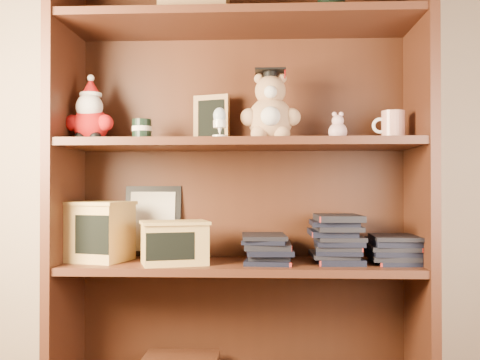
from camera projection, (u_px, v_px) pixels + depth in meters
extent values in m
cube|color=tan|center=(192.00, 64.00, 2.06)|extent=(3.00, 0.04, 2.50)
cube|color=#462214|center=(66.00, 186.00, 1.88)|extent=(0.03, 0.35, 1.60)
cube|color=#462214|center=(420.00, 186.00, 1.82)|extent=(0.03, 0.35, 1.60)
cube|color=#411F11|center=(242.00, 186.00, 2.01)|extent=(1.20, 0.02, 1.60)
cube|color=#462214|center=(240.00, 24.00, 1.85)|extent=(1.14, 0.33, 0.02)
cube|color=#9E7547|center=(195.00, 3.00, 1.86)|extent=(0.22, 0.18, 0.12)
cylinder|color=black|center=(331.00, 2.00, 1.84)|extent=(0.09, 0.09, 0.11)
cube|color=#462214|center=(240.00, 266.00, 1.84)|extent=(1.14, 0.33, 0.02)
cube|color=#462214|center=(240.00, 144.00, 1.85)|extent=(1.14, 0.33, 0.02)
sphere|color=#A50F0F|center=(91.00, 125.00, 1.87)|extent=(0.12, 0.12, 0.12)
sphere|color=#A50F0F|center=(73.00, 123.00, 1.86)|extent=(0.06, 0.06, 0.06)
sphere|color=#A50F0F|center=(105.00, 123.00, 1.85)|extent=(0.06, 0.06, 0.06)
sphere|color=black|center=(81.00, 137.00, 1.84)|extent=(0.04, 0.04, 0.04)
sphere|color=black|center=(95.00, 137.00, 1.84)|extent=(0.04, 0.04, 0.04)
sphere|color=white|center=(89.00, 107.00, 1.86)|extent=(0.09, 0.09, 0.09)
sphere|color=#D8B293|center=(91.00, 102.00, 1.87)|extent=(0.06, 0.06, 0.06)
cone|color=#A50F0F|center=(91.00, 87.00, 1.88)|extent=(0.07, 0.07, 0.06)
sphere|color=white|center=(91.00, 78.00, 1.88)|extent=(0.02, 0.02, 0.02)
cylinder|color=white|center=(91.00, 95.00, 1.87)|extent=(0.07, 0.07, 0.01)
cylinder|color=black|center=(142.00, 130.00, 1.87)|extent=(0.06, 0.06, 0.07)
cylinder|color=beige|center=(142.00, 129.00, 1.87)|extent=(0.06, 0.06, 0.02)
cube|color=#9E7547|center=(211.00, 119.00, 1.97)|extent=(0.13, 0.06, 0.17)
cube|color=black|center=(211.00, 119.00, 1.96)|extent=(0.10, 0.04, 0.13)
cube|color=#9E7547|center=(212.00, 140.00, 2.00)|extent=(0.07, 0.07, 0.01)
cylinder|color=white|center=(220.00, 137.00, 1.78)|extent=(0.05, 0.05, 0.01)
cone|color=white|center=(220.00, 130.00, 1.78)|extent=(0.02, 0.02, 0.03)
cylinder|color=white|center=(220.00, 124.00, 1.78)|extent=(0.04, 0.04, 0.02)
ellipsoid|color=silver|center=(220.00, 116.00, 1.78)|extent=(0.04, 0.04, 0.05)
sphere|color=tan|center=(270.00, 120.00, 1.84)|extent=(0.15, 0.15, 0.15)
sphere|color=white|center=(270.00, 116.00, 1.78)|extent=(0.06, 0.06, 0.06)
sphere|color=tan|center=(249.00, 117.00, 1.83)|extent=(0.06, 0.06, 0.06)
sphere|color=tan|center=(292.00, 117.00, 1.82)|extent=(0.06, 0.06, 0.06)
sphere|color=tan|center=(259.00, 134.00, 1.80)|extent=(0.05, 0.05, 0.05)
sphere|color=tan|center=(282.00, 133.00, 1.80)|extent=(0.05, 0.05, 0.05)
sphere|color=tan|center=(270.00, 91.00, 1.85)|extent=(0.10, 0.10, 0.10)
sphere|color=white|center=(270.00, 92.00, 1.80)|extent=(0.04, 0.04, 0.04)
sphere|color=tan|center=(259.00, 79.00, 1.86)|extent=(0.03, 0.03, 0.03)
sphere|color=tan|center=(282.00, 79.00, 1.85)|extent=(0.03, 0.03, 0.03)
cylinder|color=black|center=(270.00, 75.00, 1.85)|extent=(0.05, 0.05, 0.02)
cube|color=black|center=(270.00, 71.00, 1.85)|extent=(0.10, 0.10, 0.01)
cylinder|color=#A50F0F|center=(285.00, 73.00, 1.82)|extent=(0.00, 0.05, 0.03)
sphere|color=beige|center=(338.00, 132.00, 1.83)|extent=(0.06, 0.06, 0.06)
sphere|color=beige|center=(338.00, 121.00, 1.83)|extent=(0.04, 0.04, 0.04)
sphere|color=beige|center=(334.00, 114.00, 1.83)|extent=(0.02, 0.02, 0.02)
sphere|color=beige|center=(341.00, 114.00, 1.83)|extent=(0.02, 0.02, 0.02)
cylinder|color=silver|center=(393.00, 126.00, 1.82)|extent=(0.08, 0.08, 0.09)
torus|color=white|center=(380.00, 126.00, 1.83)|extent=(0.05, 0.01, 0.05)
cube|color=black|center=(153.00, 221.00, 2.00)|extent=(0.20, 0.05, 0.25)
cube|color=beige|center=(152.00, 221.00, 1.99)|extent=(0.16, 0.03, 0.21)
cube|color=tan|center=(100.00, 232.00, 1.87)|extent=(0.21, 0.21, 0.19)
cube|color=black|center=(92.00, 235.00, 1.78)|extent=(0.12, 0.04, 0.12)
cube|color=tan|center=(100.00, 203.00, 1.87)|extent=(0.22, 0.22, 0.01)
cube|color=tan|center=(174.00, 244.00, 1.79)|extent=(0.23, 0.19, 0.13)
cube|color=black|center=(170.00, 246.00, 1.72)|extent=(0.14, 0.05, 0.09)
cube|color=tan|center=(174.00, 223.00, 1.79)|extent=(0.25, 0.21, 0.01)
cube|color=black|center=(267.00, 260.00, 1.84)|extent=(0.14, 0.20, 0.02)
cube|color=black|center=(267.00, 255.00, 1.84)|extent=(0.14, 0.20, 0.02)
cube|color=black|center=(267.00, 250.00, 1.84)|extent=(0.14, 0.20, 0.02)
cube|color=black|center=(267.00, 245.00, 1.84)|extent=(0.14, 0.20, 0.02)
cube|color=black|center=(267.00, 240.00, 1.84)|extent=(0.14, 0.20, 0.02)
cube|color=black|center=(267.00, 235.00, 1.84)|extent=(0.14, 0.20, 0.02)
cube|color=black|center=(336.00, 260.00, 1.83)|extent=(0.14, 0.20, 0.02)
cube|color=black|center=(336.00, 255.00, 1.83)|extent=(0.14, 0.20, 0.02)
cube|color=black|center=(336.00, 250.00, 1.83)|extent=(0.14, 0.20, 0.02)
cube|color=black|center=(336.00, 245.00, 1.83)|extent=(0.14, 0.20, 0.02)
cube|color=black|center=(336.00, 241.00, 1.83)|extent=(0.14, 0.20, 0.02)
cube|color=black|center=(336.00, 236.00, 1.83)|extent=(0.14, 0.20, 0.02)
cube|color=black|center=(336.00, 231.00, 1.83)|extent=(0.14, 0.20, 0.02)
cube|color=black|center=(336.00, 226.00, 1.83)|extent=(0.14, 0.20, 0.02)
cube|color=black|center=(336.00, 221.00, 1.83)|extent=(0.14, 0.20, 0.02)
cube|color=black|center=(336.00, 216.00, 1.83)|extent=(0.14, 0.20, 0.02)
cube|color=black|center=(394.00, 261.00, 1.82)|extent=(0.14, 0.20, 0.02)
cube|color=black|center=(394.00, 256.00, 1.82)|extent=(0.14, 0.20, 0.02)
cube|color=black|center=(394.00, 251.00, 1.82)|extent=(0.14, 0.20, 0.02)
cube|color=black|center=(394.00, 246.00, 1.82)|extent=(0.14, 0.20, 0.02)
cube|color=black|center=(394.00, 241.00, 1.82)|extent=(0.14, 0.20, 0.02)
cube|color=black|center=(394.00, 236.00, 1.82)|extent=(0.14, 0.20, 0.02)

